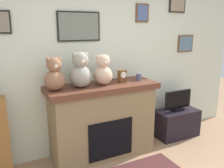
{
  "coord_description": "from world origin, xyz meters",
  "views": [
    {
      "loc": [
        -1.49,
        -1.25,
        1.86
      ],
      "look_at": [
        -0.01,
        1.67,
        1.06
      ],
      "focal_mm": 37.9,
      "sensor_mm": 36.0,
      "label": 1
    }
  ],
  "objects_px": {
    "teddy_bear_grey": "(55,76)",
    "tv_stand": "(176,123)",
    "candle_jar": "(139,77)",
    "teddy_bear_tan": "(81,72)",
    "television": "(178,101)",
    "teddy_bear_brown": "(103,71)",
    "fireplace": "(102,120)",
    "mantel_clock": "(122,76)"
  },
  "relations": [
    {
      "from": "teddy_bear_tan",
      "to": "teddy_bear_brown",
      "type": "height_order",
      "value": "teddy_bear_tan"
    },
    {
      "from": "mantel_clock",
      "to": "teddy_bear_grey",
      "type": "height_order",
      "value": "teddy_bear_grey"
    },
    {
      "from": "teddy_bear_grey",
      "to": "tv_stand",
      "type": "bearing_deg",
      "value": -0.19
    },
    {
      "from": "teddy_bear_grey",
      "to": "teddy_bear_brown",
      "type": "height_order",
      "value": "teddy_bear_grey"
    },
    {
      "from": "tv_stand",
      "to": "mantel_clock",
      "type": "relative_size",
      "value": 4.18
    },
    {
      "from": "teddy_bear_brown",
      "to": "tv_stand",
      "type": "bearing_deg",
      "value": -0.29
    },
    {
      "from": "television",
      "to": "teddy_bear_tan",
      "type": "bearing_deg",
      "value": 179.72
    },
    {
      "from": "mantel_clock",
      "to": "tv_stand",
      "type": "bearing_deg",
      "value": -0.33
    },
    {
      "from": "fireplace",
      "to": "teddy_bear_brown",
      "type": "height_order",
      "value": "teddy_bear_brown"
    },
    {
      "from": "tv_stand",
      "to": "teddy_bear_tan",
      "type": "bearing_deg",
      "value": 179.77
    },
    {
      "from": "fireplace",
      "to": "television",
      "type": "height_order",
      "value": "fireplace"
    },
    {
      "from": "fireplace",
      "to": "mantel_clock",
      "type": "relative_size",
      "value": 8.84
    },
    {
      "from": "fireplace",
      "to": "mantel_clock",
      "type": "bearing_deg",
      "value": -3.51
    },
    {
      "from": "tv_stand",
      "to": "fireplace",
      "type": "bearing_deg",
      "value": 178.96
    },
    {
      "from": "mantel_clock",
      "to": "teddy_bear_brown",
      "type": "distance_m",
      "value": 0.32
    },
    {
      "from": "tv_stand",
      "to": "teddy_bear_brown",
      "type": "height_order",
      "value": "teddy_bear_brown"
    },
    {
      "from": "tv_stand",
      "to": "teddy_bear_grey",
      "type": "bearing_deg",
      "value": 179.81
    },
    {
      "from": "fireplace",
      "to": "candle_jar",
      "type": "xyz_separation_m",
      "value": [
        0.59,
        -0.02,
        0.58
      ]
    },
    {
      "from": "candle_jar",
      "to": "teddy_bear_brown",
      "type": "relative_size",
      "value": 0.24
    },
    {
      "from": "candle_jar",
      "to": "teddy_bear_grey",
      "type": "height_order",
      "value": "teddy_bear_grey"
    },
    {
      "from": "candle_jar",
      "to": "mantel_clock",
      "type": "bearing_deg",
      "value": -179.75
    },
    {
      "from": "teddy_bear_tan",
      "to": "teddy_bear_brown",
      "type": "relative_size",
      "value": 1.12
    },
    {
      "from": "teddy_bear_tan",
      "to": "teddy_bear_brown",
      "type": "distance_m",
      "value": 0.32
    },
    {
      "from": "fireplace",
      "to": "candle_jar",
      "type": "height_order",
      "value": "candle_jar"
    },
    {
      "from": "candle_jar",
      "to": "teddy_bear_tan",
      "type": "bearing_deg",
      "value": -179.96
    },
    {
      "from": "tv_stand",
      "to": "teddy_bear_brown",
      "type": "bearing_deg",
      "value": 179.71
    },
    {
      "from": "mantel_clock",
      "to": "teddy_bear_grey",
      "type": "xyz_separation_m",
      "value": [
        -0.97,
        0.0,
        0.1
      ]
    },
    {
      "from": "television",
      "to": "candle_jar",
      "type": "bearing_deg",
      "value": 179.37
    },
    {
      "from": "candle_jar",
      "to": "mantel_clock",
      "type": "relative_size",
      "value": 0.58
    },
    {
      "from": "television",
      "to": "mantel_clock",
      "type": "xyz_separation_m",
      "value": [
        -1.08,
        0.01,
        0.53
      ]
    },
    {
      "from": "fireplace",
      "to": "teddy_bear_tan",
      "type": "relative_size",
      "value": 3.34
    },
    {
      "from": "fireplace",
      "to": "television",
      "type": "relative_size",
      "value": 2.99
    },
    {
      "from": "candle_jar",
      "to": "mantel_clock",
      "type": "height_order",
      "value": "mantel_clock"
    },
    {
      "from": "television",
      "to": "teddy_bear_brown",
      "type": "relative_size",
      "value": 1.26
    },
    {
      "from": "television",
      "to": "teddy_bear_tan",
      "type": "distance_m",
      "value": 1.83
    },
    {
      "from": "tv_stand",
      "to": "television",
      "type": "height_order",
      "value": "television"
    },
    {
      "from": "candle_jar",
      "to": "teddy_bear_tan",
      "type": "distance_m",
      "value": 0.92
    },
    {
      "from": "television",
      "to": "candle_jar",
      "type": "distance_m",
      "value": 0.94
    },
    {
      "from": "mantel_clock",
      "to": "teddy_bear_brown",
      "type": "xyz_separation_m",
      "value": [
        -0.3,
        0.0,
        0.1
      ]
    },
    {
      "from": "tv_stand",
      "to": "candle_jar",
      "type": "xyz_separation_m",
      "value": [
        -0.8,
        0.01,
        0.89
      ]
    },
    {
      "from": "television",
      "to": "teddy_bear_tan",
      "type": "height_order",
      "value": "teddy_bear_tan"
    },
    {
      "from": "fireplace",
      "to": "teddy_bear_brown",
      "type": "xyz_separation_m",
      "value": [
        0.01,
        -0.02,
        0.72
      ]
    }
  ]
}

